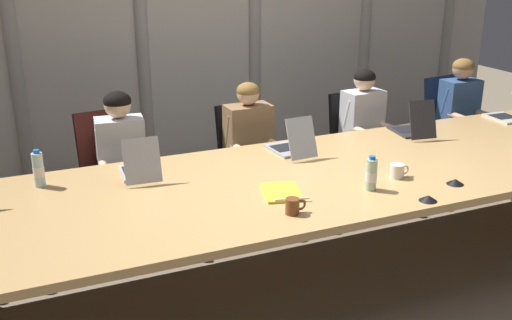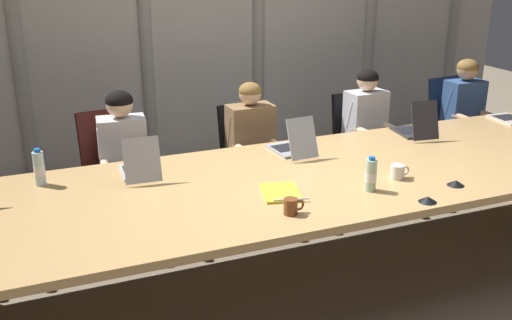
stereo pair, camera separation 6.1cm
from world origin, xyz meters
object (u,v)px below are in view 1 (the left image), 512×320
(person_right_mid, at_px, (368,128))
(spiral_notepad, at_px, (282,192))
(person_center, at_px, (253,145))
(laptop_right_end, at_px, (512,115))
(office_chair_right_end, at_px, (451,140))
(conference_mic_middle, at_px, (428,198))
(office_chair_left_mid, at_px, (115,191))
(coffee_mug_far, at_px, (293,206))
(person_right_end, at_px, (464,113))
(conference_mic_right_side, at_px, (455,182))
(water_bottle_primary, at_px, (371,175))
(person_left_mid, at_px, (123,159))
(office_chair_center, at_px, (250,172))
(laptop_center, at_px, (291,146))
(laptop_left_mid, at_px, (140,168))
(office_chair_right_mid, at_px, (359,156))
(water_bottle_secondary, at_px, (39,170))
(laptop_right_mid, at_px, (412,128))
(coffee_mug_near, at_px, (398,171))

(person_right_mid, height_order, spiral_notepad, person_right_mid)
(person_center, bearing_deg, laptop_right_end, 74.31)
(office_chair_right_end, relative_size, conference_mic_middle, 8.86)
(spiral_notepad, bearing_deg, office_chair_left_mid, 133.62)
(person_center, xyz_separation_m, coffee_mug_far, (-0.40, -1.54, 0.15))
(person_right_end, distance_m, conference_mic_right_side, 2.14)
(water_bottle_primary, bearing_deg, person_left_mid, 131.59)
(office_chair_center, relative_size, person_left_mid, 0.78)
(laptop_center, relative_size, person_left_mid, 0.37)
(person_left_mid, bearing_deg, laptop_left_mid, 5.48)
(office_chair_right_end, height_order, conference_mic_right_side, office_chair_right_end)
(office_chair_right_mid, height_order, person_right_end, person_right_end)
(person_center, distance_m, water_bottle_secondary, 1.78)
(conference_mic_right_side, bearing_deg, laptop_right_mid, 67.45)
(coffee_mug_far, bearing_deg, conference_mic_right_side, -0.40)
(laptop_left_mid, height_order, office_chair_left_mid, laptop_left_mid)
(office_chair_right_mid, height_order, water_bottle_secondary, water_bottle_secondary)
(coffee_mug_far, bearing_deg, laptop_center, 64.20)
(laptop_left_mid, height_order, water_bottle_secondary, laptop_left_mid)
(water_bottle_primary, bearing_deg, laptop_left_mid, 147.99)
(office_chair_center, bearing_deg, person_right_end, 79.24)
(laptop_left_mid, relative_size, person_right_end, 0.35)
(person_right_end, bearing_deg, office_chair_right_end, 175.75)
(office_chair_left_mid, height_order, office_chair_right_end, office_chair_right_end)
(laptop_right_mid, relative_size, office_chair_center, 0.47)
(laptop_right_end, relative_size, office_chair_right_mid, 0.52)
(person_left_mid, height_order, person_right_end, person_right_end)
(conference_mic_right_side, bearing_deg, office_chair_right_end, 49.25)
(water_bottle_primary, distance_m, coffee_mug_near, 0.30)
(water_bottle_secondary, bearing_deg, office_chair_left_mid, 51.39)
(office_chair_left_mid, height_order, person_right_end, person_right_end)
(office_chair_left_mid, xyz_separation_m, office_chair_right_end, (3.34, 0.00, 0.00))
(person_right_end, bearing_deg, water_bottle_secondary, -80.17)
(person_right_mid, height_order, water_bottle_primary, person_right_mid)
(person_right_mid, height_order, conference_mic_middle, person_right_mid)
(laptop_left_mid, relative_size, office_chair_right_mid, 0.46)
(spiral_notepad, bearing_deg, water_bottle_secondary, 166.96)
(person_center, relative_size, person_right_end, 0.97)
(laptop_right_mid, distance_m, office_chair_center, 1.41)
(person_left_mid, bearing_deg, water_bottle_secondary, -42.57)
(person_center, xyz_separation_m, water_bottle_secondary, (-1.68, -0.55, 0.22))
(person_right_mid, bearing_deg, office_chair_center, -102.46)
(person_center, relative_size, coffee_mug_far, 9.19)
(office_chair_center, xyz_separation_m, person_right_end, (2.16, -0.16, 0.33))
(office_chair_right_end, xyz_separation_m, coffee_mug_far, (-2.63, -1.71, 0.44))
(office_chair_right_end, bearing_deg, person_left_mid, -95.16)
(person_left_mid, relative_size, spiral_notepad, 3.35)
(person_right_mid, bearing_deg, conference_mic_middle, -26.52)
(office_chair_center, relative_size, coffee_mug_near, 6.74)
(office_chair_right_mid, distance_m, person_center, 1.19)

